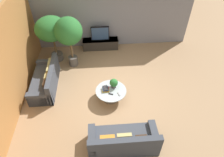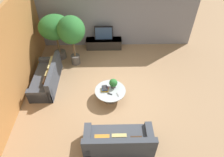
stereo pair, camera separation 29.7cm
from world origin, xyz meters
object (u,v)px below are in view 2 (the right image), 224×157
(television, at_px, (104,33))
(potted_palm_corner, at_px, (71,31))
(couch_near_entry, at_px, (119,141))
(potted_plant_tabletop, at_px, (113,83))
(couch_by_wall, at_px, (47,78))
(potted_palm_tall, at_px, (55,28))
(coffee_table, at_px, (110,93))
(media_console, at_px, (104,43))

(television, height_order, potted_palm_corner, potted_palm_corner)
(couch_near_entry, xyz_separation_m, potted_plant_tabletop, (-0.09, 2.04, 0.29))
(couch_by_wall, height_order, potted_palm_tall, potted_palm_tall)
(couch_by_wall, distance_m, potted_plant_tabletop, 2.56)
(coffee_table, height_order, potted_plant_tabletop, potted_plant_tabletop)
(media_console, relative_size, potted_plant_tabletop, 4.74)
(television, distance_m, potted_plant_tabletop, 3.06)
(media_console, bearing_deg, coffee_table, -85.50)
(coffee_table, height_order, potted_palm_corner, potted_palm_corner)
(potted_palm_tall, bearing_deg, couch_by_wall, -96.31)
(potted_palm_tall, height_order, potted_plant_tabletop, potted_palm_tall)
(coffee_table, distance_m, potted_plant_tabletop, 0.36)
(potted_palm_tall, relative_size, potted_plant_tabletop, 5.64)
(couch_by_wall, xyz_separation_m, potted_palm_corner, (0.91, 1.25, 1.23))
(media_console, relative_size, potted_palm_tall, 0.84)
(coffee_table, relative_size, potted_plant_tabletop, 3.06)
(potted_palm_corner, bearing_deg, coffee_table, -54.80)
(media_console, height_order, potted_palm_corner, potted_palm_corner)
(couch_near_entry, relative_size, potted_palm_corner, 0.91)
(coffee_table, height_order, couch_by_wall, couch_by_wall)
(couch_by_wall, bearing_deg, potted_plant_tabletop, 75.47)
(media_console, distance_m, potted_palm_tall, 2.37)
(couch_by_wall, bearing_deg, media_console, 138.76)
(television, height_order, potted_palm_tall, potted_palm_tall)
(media_console, height_order, couch_near_entry, couch_near_entry)
(couch_near_entry, bearing_deg, coffee_table, -83.90)
(couch_by_wall, relative_size, potted_palm_corner, 0.93)
(media_console, xyz_separation_m, television, (0.00, -0.00, 0.54))
(media_console, xyz_separation_m, couch_by_wall, (-2.10, -2.40, 0.06))
(potted_palm_tall, bearing_deg, couch_near_entry, -61.44)
(potted_plant_tabletop, bearing_deg, couch_near_entry, -87.38)
(couch_by_wall, relative_size, couch_near_entry, 1.03)
(couch_by_wall, xyz_separation_m, couch_near_entry, (2.56, -2.68, -0.00))
(potted_palm_tall, bearing_deg, coffee_table, -48.77)
(coffee_table, height_order, couch_near_entry, couch_near_entry)
(media_console, xyz_separation_m, coffee_table, (0.25, -3.20, 0.04))
(couch_near_entry, distance_m, potted_palm_tall, 5.09)
(coffee_table, bearing_deg, potted_palm_tall, 131.23)
(couch_near_entry, height_order, potted_plant_tabletop, couch_near_entry)
(couch_near_entry, bearing_deg, potted_plant_tabletop, -87.38)
(couch_by_wall, relative_size, potted_plant_tabletop, 5.71)
(coffee_table, height_order, potted_palm_tall, potted_palm_tall)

